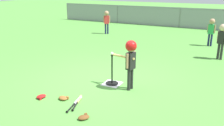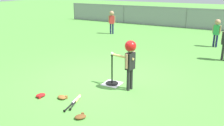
# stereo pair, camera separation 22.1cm
# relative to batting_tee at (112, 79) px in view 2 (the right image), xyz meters

# --- Properties ---
(ground_plane) EXTENTS (60.00, 60.00, 0.00)m
(ground_plane) POSITION_rel_batting_tee_xyz_m (-0.31, 0.11, -0.13)
(ground_plane) COLOR #51933D
(home_plate) EXTENTS (0.44, 0.44, 0.01)m
(home_plate) POSITION_rel_batting_tee_xyz_m (0.00, 0.00, -0.12)
(home_plate) COLOR white
(home_plate) RESTS_ON ground_plane
(batting_tee) EXTENTS (0.32, 0.32, 0.75)m
(batting_tee) POSITION_rel_batting_tee_xyz_m (0.00, 0.00, 0.00)
(batting_tee) COLOR black
(batting_tee) RESTS_ON ground_plane
(baseball_on_tee) EXTENTS (0.07, 0.07, 0.07)m
(baseball_on_tee) POSITION_rel_batting_tee_xyz_m (0.00, 0.00, 0.67)
(baseball_on_tee) COLOR white
(baseball_on_tee) RESTS_ON batting_tee
(batter_child) EXTENTS (0.64, 0.34, 1.20)m
(batter_child) POSITION_rel_batting_tee_xyz_m (0.53, -0.11, 0.73)
(batter_child) COLOR #262626
(batter_child) RESTS_ON ground_plane
(fielder_deep_center) EXTENTS (0.32, 0.22, 1.11)m
(fielder_deep_center) POSITION_rel_batting_tee_xyz_m (1.77, 5.37, 0.59)
(fielder_deep_center) COLOR #191E4C
(fielder_deep_center) RESTS_ON ground_plane
(fielder_near_right) EXTENTS (0.31, 0.23, 1.16)m
(fielder_near_right) POSITION_rel_batting_tee_xyz_m (-3.20, 5.79, 0.62)
(fielder_near_right) COLOR #191E4C
(fielder_near_right) RESTS_ON ground_plane
(spare_bat_silver) EXTENTS (0.18, 0.69, 0.06)m
(spare_bat_silver) POSITION_rel_batting_tee_xyz_m (-0.20, -1.29, -0.10)
(spare_bat_silver) COLOR silver
(spare_bat_silver) RESTS_ON ground_plane
(spare_bat_wood) EXTENTS (0.26, 0.63, 0.06)m
(spare_bat_wood) POSITION_rel_batting_tee_xyz_m (-0.19, -1.23, -0.10)
(spare_bat_wood) COLOR #DBB266
(spare_bat_wood) RESTS_ON ground_plane
(glove_by_plate) EXTENTS (0.22, 0.26, 0.07)m
(glove_by_plate) POSITION_rel_batting_tee_xyz_m (-1.03, -1.43, -0.09)
(glove_by_plate) COLOR #B21919
(glove_by_plate) RESTS_ON ground_plane
(glove_near_bats) EXTENTS (0.26, 0.27, 0.07)m
(glove_near_bats) POSITION_rel_batting_tee_xyz_m (0.29, -1.75, -0.09)
(glove_near_bats) COLOR brown
(glove_near_bats) RESTS_ON ground_plane
(glove_tossed_aside) EXTENTS (0.25, 0.21, 0.07)m
(glove_tossed_aside) POSITION_rel_batting_tee_xyz_m (-0.55, -1.27, -0.09)
(glove_tossed_aside) COLOR brown
(glove_tossed_aside) RESTS_ON ground_plane
(outfield_fence) EXTENTS (16.06, 0.06, 1.15)m
(outfield_fence) POSITION_rel_batting_tee_xyz_m (-0.31, 9.43, 0.49)
(outfield_fence) COLOR slate
(outfield_fence) RESTS_ON ground_plane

